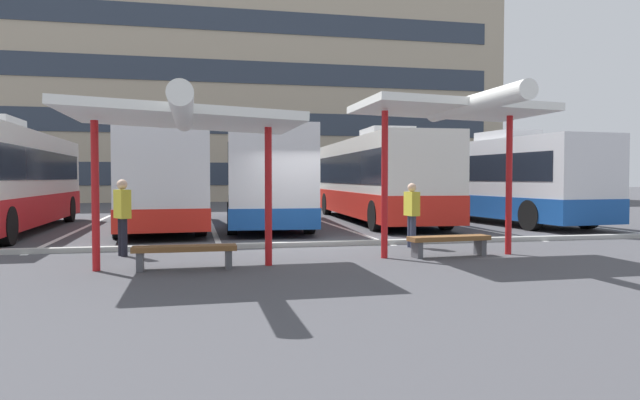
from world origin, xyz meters
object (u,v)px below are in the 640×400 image
(coach_bus_0, at_px, (6,182))
(bench_0, at_px, (185,251))
(coach_bus_2, at_px, (264,178))
(waiting_shelter_1, at_px, (454,112))
(coach_bus_3, at_px, (376,180))
(waiting_shelter_0, at_px, (184,120))
(waiting_passenger_0, at_px, (122,212))
(coach_bus_4, at_px, (484,181))
(coach_bus_1, at_px, (156,177))
(waiting_passenger_1, at_px, (412,211))
(bench_1, at_px, (449,241))

(coach_bus_0, bearing_deg, bench_0, -57.80)
(coach_bus_2, xyz_separation_m, waiting_shelter_1, (2.91, -9.63, 1.41))
(coach_bus_3, relative_size, waiting_shelter_0, 2.30)
(waiting_shelter_1, height_order, waiting_passenger_0, waiting_shelter_1)
(coach_bus_2, height_order, coach_bus_4, coach_bus_2)
(waiting_passenger_0, bearing_deg, waiting_shelter_0, -59.48)
(coach_bus_4, height_order, waiting_passenger_0, coach_bus_4)
(coach_bus_1, height_order, waiting_passenger_1, coach_bus_1)
(coach_bus_1, xyz_separation_m, waiting_shelter_0, (1.08, -9.90, 1.03))
(coach_bus_0, bearing_deg, waiting_shelter_1, -37.06)
(coach_bus_0, relative_size, waiting_shelter_1, 2.61)
(coach_bus_3, relative_size, bench_1, 6.36)
(coach_bus_2, relative_size, waiting_passenger_1, 6.74)
(coach_bus_2, bearing_deg, waiting_passenger_0, -117.35)
(coach_bus_3, bearing_deg, coach_bus_2, -169.02)
(coach_bus_2, distance_m, waiting_passenger_1, 8.23)
(waiting_shelter_1, bearing_deg, coach_bus_0, 142.94)
(waiting_shelter_0, bearing_deg, coach_bus_3, 56.65)
(waiting_passenger_0, bearing_deg, waiting_shelter_1, -14.23)
(coach_bus_4, xyz_separation_m, waiting_shelter_0, (-11.61, -10.42, 1.20))
(waiting_shelter_1, bearing_deg, coach_bus_4, 58.80)
(bench_0, distance_m, waiting_shelter_1, 6.28)
(coach_bus_0, height_order, coach_bus_1, coach_bus_1)
(coach_bus_1, distance_m, waiting_shelter_0, 10.01)
(coach_bus_3, bearing_deg, coach_bus_4, -8.16)
(coach_bus_4, distance_m, waiting_shelter_0, 15.64)
(waiting_shelter_0, xyz_separation_m, waiting_passenger_1, (5.41, 2.43, -1.88))
(coach_bus_1, relative_size, waiting_passenger_1, 6.72)
(bench_0, bearing_deg, coach_bus_3, 56.42)
(waiting_shelter_0, bearing_deg, bench_1, 7.30)
(bench_1, bearing_deg, waiting_passenger_1, 96.83)
(coach_bus_3, relative_size, waiting_passenger_1, 7.53)
(coach_bus_2, xyz_separation_m, bench_1, (2.91, -9.44, -1.37))
(waiting_shelter_0, bearing_deg, coach_bus_2, 75.07)
(coach_bus_2, bearing_deg, coach_bus_3, 10.98)
(coach_bus_4, bearing_deg, waiting_passenger_1, -127.76)
(coach_bus_1, distance_m, bench_1, 11.45)
(coach_bus_0, distance_m, waiting_passenger_0, 7.98)
(coach_bus_0, relative_size, bench_0, 5.95)
(coach_bus_2, distance_m, waiting_shelter_1, 10.16)
(bench_0, bearing_deg, coach_bus_1, 96.26)
(coach_bus_1, bearing_deg, coach_bus_4, 2.36)
(waiting_shelter_0, bearing_deg, coach_bus_1, 96.20)
(waiting_passenger_1, bearing_deg, bench_0, -156.73)
(coach_bus_1, distance_m, waiting_passenger_0, 7.64)
(coach_bus_1, height_order, waiting_shelter_1, coach_bus_1)
(coach_bus_2, distance_m, waiting_shelter_0, 10.57)
(waiting_shelter_0, distance_m, waiting_passenger_1, 6.22)
(coach_bus_1, xyz_separation_m, waiting_passenger_0, (-0.28, -7.60, -0.79))
(coach_bus_4, bearing_deg, coach_bus_2, -178.31)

